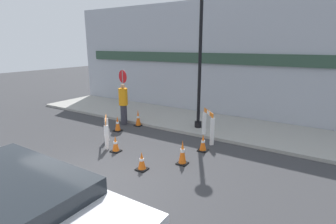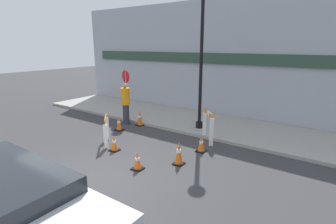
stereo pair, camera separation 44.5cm
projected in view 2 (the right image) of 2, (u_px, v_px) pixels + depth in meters
ground_plane at (92, 181)px, 6.79m from camera, size 60.00×60.00×0.00m
sidewalk_slab at (203, 123)px, 11.64m from camera, size 18.00×3.28×0.12m
storefront_facade at (222, 60)px, 12.32m from camera, size 18.00×0.22×5.50m
streetlamp_post at (202, 42)px, 9.95m from camera, size 0.44×0.44×5.35m
stop_sign at (126, 85)px, 12.20m from camera, size 0.59×0.16×2.20m
barricade_0 at (208, 125)px, 9.45m from camera, size 0.74×0.78×1.14m
barricade_1 at (106, 129)px, 9.23m from camera, size 0.74×0.75×0.99m
traffic_cone_0 at (137, 161)px, 7.39m from camera, size 0.30×0.30×0.54m
traffic_cone_1 at (119, 123)px, 10.75m from camera, size 0.30×0.30×0.63m
traffic_cone_2 at (140, 118)px, 11.39m from camera, size 0.30×0.30×0.71m
traffic_cone_3 at (201, 144)px, 8.60m from camera, size 0.30×0.30×0.58m
traffic_cone_4 at (179, 153)px, 7.67m from camera, size 0.30×0.30×0.74m
traffic_cone_5 at (114, 143)px, 8.69m from camera, size 0.30×0.30×0.55m
person_worker at (126, 103)px, 11.49m from camera, size 0.50×0.50×1.81m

